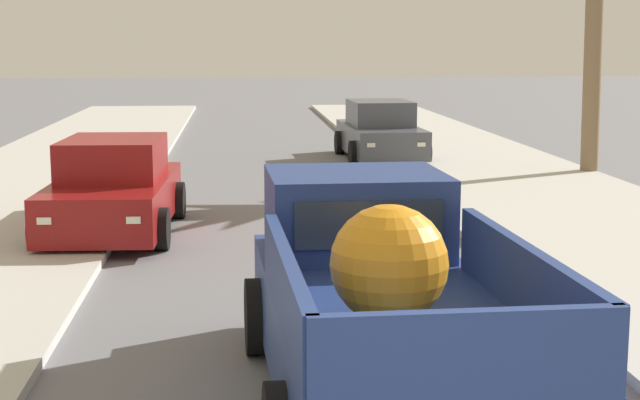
{
  "coord_description": "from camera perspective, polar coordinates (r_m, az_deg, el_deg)",
  "views": [
    {
      "loc": [
        -0.82,
        -2.85,
        3.08
      ],
      "look_at": [
        0.16,
        8.39,
        1.2
      ],
      "focal_mm": 53.79,
      "sensor_mm": 36.0,
      "label": 1
    }
  ],
  "objects": [
    {
      "name": "curb_left",
      "position": [
        15.51,
        -17.06,
        -2.24
      ],
      "size": [
        0.16,
        60.0,
        0.1
      ],
      "primitive_type": "cube",
      "color": "silver",
      "rests_on": "ground"
    },
    {
      "name": "car_left_near",
      "position": [
        15.77,
        -12.18,
        0.61
      ],
      "size": [
        2.14,
        4.31,
        1.54
      ],
      "color": "maroon",
      "rests_on": "ground"
    },
    {
      "name": "pickup_truck",
      "position": [
        8.29,
        3.61,
        -6.44
      ],
      "size": [
        2.34,
        5.27,
        1.89
      ],
      "color": "navy",
      "rests_on": "ground"
    },
    {
      "name": "car_left_mid",
      "position": [
        25.24,
        3.61,
        4.05
      ],
      "size": [
        2.13,
        4.3,
        1.54
      ],
      "color": "#474C56",
      "rests_on": "ground"
    },
    {
      "name": "sidewalk_right",
      "position": [
        16.26,
        16.34,
        -1.64
      ],
      "size": [
        4.76,
        60.0,
        0.12
      ],
      "primitive_type": "cube",
      "color": "beige",
      "rests_on": "ground"
    },
    {
      "name": "curb_right",
      "position": [
        15.93,
        13.05,
        -1.76
      ],
      "size": [
        0.16,
        60.0,
        0.1
      ],
      "primitive_type": "cube",
      "color": "silver",
      "rests_on": "ground"
    }
  ]
}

